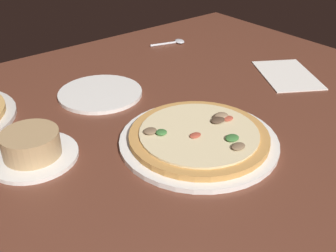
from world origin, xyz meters
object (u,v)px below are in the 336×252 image
(spoon, at_px, (175,42))
(paper_menu, at_px, (287,75))
(pizza_main, at_px, (199,138))
(ramekin_on_saucer, at_px, (32,147))
(side_plate, at_px, (100,93))

(spoon, bearing_deg, paper_menu, -78.95)
(pizza_main, relative_size, paper_menu, 1.56)
(ramekin_on_saucer, distance_m, paper_menu, 0.67)
(side_plate, bearing_deg, pizza_main, -81.82)
(paper_menu, bearing_deg, pizza_main, -135.54)
(ramekin_on_saucer, relative_size, spoon, 1.43)
(ramekin_on_saucer, bearing_deg, spoon, 28.07)
(paper_menu, bearing_deg, ramekin_on_saucer, -153.92)
(pizza_main, height_order, paper_menu, pizza_main)
(ramekin_on_saucer, relative_size, paper_menu, 0.83)
(side_plate, xyz_separation_m, paper_menu, (0.44, -0.20, -0.00))
(pizza_main, distance_m, spoon, 0.57)
(side_plate, distance_m, spoon, 0.40)
(pizza_main, bearing_deg, spoon, 55.26)
(spoon, bearing_deg, pizza_main, -124.74)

